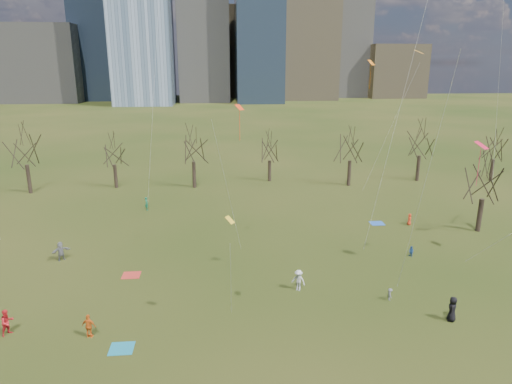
{
  "coord_description": "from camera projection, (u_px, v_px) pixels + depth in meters",
  "views": [
    {
      "loc": [
        -3.64,
        -28.43,
        18.53
      ],
      "look_at": [
        0.0,
        12.0,
        7.0
      ],
      "focal_mm": 32.0,
      "sensor_mm": 36.0,
      "label": 1
    }
  ],
  "objects": [
    {
      "name": "ground",
      "position": [
        271.0,
        332.0,
        32.61
      ],
      "size": [
        500.0,
        500.0,
        0.0
      ],
      "primitive_type": "plane",
      "color": "black",
      "rests_on": "ground"
    },
    {
      "name": "downtown_skyline",
      "position": [
        215.0,
        19.0,
        223.56
      ],
      "size": [
        212.5,
        78.0,
        118.0
      ],
      "color": "slate",
      "rests_on": "ground"
    },
    {
      "name": "bare_tree_row",
      "position": [
        240.0,
        151.0,
        66.6
      ],
      "size": [
        113.04,
        29.8,
        9.5
      ],
      "color": "black",
      "rests_on": "ground"
    },
    {
      "name": "blanket_teal",
      "position": [
        122.0,
        348.0,
        30.66
      ],
      "size": [
        1.6,
        1.5,
        0.03
      ],
      "primitive_type": "cube",
      "color": "#187390",
      "rests_on": "ground"
    },
    {
      "name": "blanket_navy",
      "position": [
        377.0,
        223.0,
        54.57
      ],
      "size": [
        1.6,
        1.5,
        0.03
      ],
      "primitive_type": "cube",
      "color": "#2553AF",
      "rests_on": "ground"
    },
    {
      "name": "blanket_crimson",
      "position": [
        131.0,
        275.0,
        41.24
      ],
      "size": [
        1.6,
        1.5,
        0.03
      ],
      "primitive_type": "cube",
      "color": "red",
      "rests_on": "ground"
    },
    {
      "name": "person_2",
      "position": [
        7.0,
        322.0,
        32.02
      ],
      "size": [
        1.15,
        1.19,
        1.93
      ],
      "primitive_type": "imported",
      "rotation": [
        0.0,
        0.0,
        0.94
      ],
      "color": "red",
      "rests_on": "ground"
    },
    {
      "name": "person_3",
      "position": [
        390.0,
        294.0,
        36.81
      ],
      "size": [
        0.4,
        0.67,
        1.02
      ],
      "primitive_type": "imported",
      "rotation": [
        0.0,
        0.0,
        1.53
      ],
      "color": "slate",
      "rests_on": "ground"
    },
    {
      "name": "person_4",
      "position": [
        89.0,
        326.0,
        31.71
      ],
      "size": [
        1.11,
        0.69,
        1.76
      ],
      "primitive_type": "imported",
      "rotation": [
        0.0,
        0.0,
        2.87
      ],
      "color": "#D85F18",
      "rests_on": "ground"
    },
    {
      "name": "person_6",
      "position": [
        452.0,
        309.0,
        33.74
      ],
      "size": [
        0.99,
        1.13,
        1.94
      ],
      "primitive_type": "imported",
      "rotation": [
        0.0,
        0.0,
        4.23
      ],
      "color": "black",
      "rests_on": "ground"
    },
    {
      "name": "person_8",
      "position": [
        411.0,
        252.0,
        45.06
      ],
      "size": [
        0.62,
        0.66,
        1.09
      ],
      "primitive_type": "imported",
      "rotation": [
        0.0,
        0.0,
        5.21
      ],
      "color": "#234D9A",
      "rests_on": "ground"
    },
    {
      "name": "person_9",
      "position": [
        298.0,
        280.0,
        38.31
      ],
      "size": [
        1.37,
        1.21,
        1.84
      ],
      "primitive_type": "imported",
      "rotation": [
        0.0,
        0.0,
        5.73
      ],
      "color": "silver",
      "rests_on": "ground"
    },
    {
      "name": "person_11",
      "position": [
        61.0,
        251.0,
        44.15
      ],
      "size": [
        1.76,
        1.49,
        1.9
      ],
      "primitive_type": "imported",
      "rotation": [
        0.0,
        0.0,
        0.63
      ],
      "color": "slate",
      "rests_on": "ground"
    },
    {
      "name": "person_12",
      "position": [
        409.0,
        219.0,
        53.92
      ],
      "size": [
        0.62,
        0.78,
        1.39
      ],
      "primitive_type": "imported",
      "rotation": [
        0.0,
        0.0,
        1.28
      ],
      "color": "red",
      "rests_on": "ground"
    },
    {
      "name": "person_13",
      "position": [
        147.0,
        204.0,
        59.29
      ],
      "size": [
        0.58,
        0.73,
        1.74
      ],
      "primitive_type": "imported",
      "rotation": [
        0.0,
        0.0,
        1.86
      ],
      "color": "#1B7A53",
      "rests_on": "ground"
    },
    {
      "name": "kites_airborne",
      "position": [
        340.0,
        107.0,
        42.91
      ],
      "size": [
        74.32,
        37.5,
        34.4
      ],
      "color": "#F03D14",
      "rests_on": "ground"
    }
  ]
}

